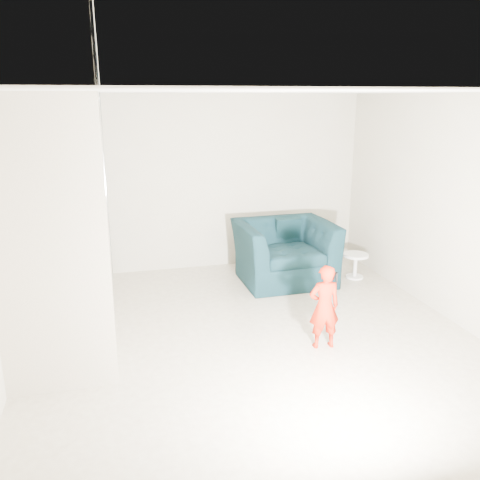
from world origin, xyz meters
name	(u,v)px	position (x,y,z in m)	size (l,w,h in m)	color
floor	(254,342)	(0.00, 0.00, 0.00)	(5.50, 5.50, 0.00)	gray
ceiling	(256,92)	(0.00, 0.00, 2.70)	(5.50, 5.50, 0.00)	silver
back_wall	(205,183)	(0.00, 2.75, 1.35)	(5.00, 5.00, 0.00)	#A99F89
front_wall	(397,345)	(0.00, -2.75, 1.35)	(5.00, 5.00, 0.00)	#A99F89
right_wall	(460,212)	(2.50, 0.00, 1.35)	(5.50, 5.50, 0.00)	#A99F89
armchair	(285,252)	(0.99, 1.80, 0.44)	(1.36, 1.19, 0.89)	black
toddler	(324,307)	(0.70, -0.29, 0.47)	(0.34, 0.23, 0.94)	#A42305
side_table	(355,262)	(2.06, 1.63, 0.25)	(0.38, 0.38, 0.38)	silver
staircase	(63,261)	(-2.00, 0.55, 0.95)	(1.02, 3.03, 3.62)	#ADA089
cushion	(288,229)	(1.16, 2.15, 0.69)	(0.39, 0.11, 0.37)	black
throw	(250,250)	(0.43, 1.68, 0.56)	(0.06, 0.56, 0.62)	black
phone	(336,277)	(0.80, -0.35, 0.82)	(0.02, 0.05, 0.10)	black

